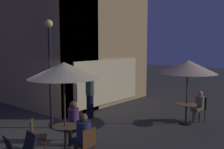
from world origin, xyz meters
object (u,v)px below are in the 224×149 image
Objects in this scene: cafe_table_0 at (65,134)px; cafe_chair_0 at (35,134)px; patio_umbrella_0 at (64,71)px; patron_seated_0 at (82,134)px; patron_seated_1 at (73,120)px; patio_umbrella_1 at (188,67)px; cafe_table_1 at (186,109)px; patron_standing_3 at (90,95)px; patron_seated_2 at (199,104)px; cafe_chair_2 at (75,124)px; cafe_chair_3 at (201,107)px; cafe_chair_1 at (86,142)px; street_lamp_near_corner at (50,58)px.

cafe_table_0 is 0.80m from cafe_chair_0.
patio_umbrella_0 is 1.74m from patron_seated_0.
patio_umbrella_1 is at bearing 124.09° from patron_seated_1.
patio_umbrella_1 is at bearing 90.00° from cafe_table_1.
patron_seated_1 is 0.70× the size of patron_standing_3.
patron_seated_0 reaches higher than patron_seated_2.
cafe_table_0 is at bearing -0.00° from cafe_chair_0.
cafe_chair_2 is (-3.86, 1.95, -1.63)m from patio_umbrella_1.
patron_seated_2 is at bearing -0.00° from cafe_chair_3.
cafe_chair_1 is 5.35m from patron_seated_2.
patio_umbrella_0 is 1.97× the size of patron_seated_1.
patio_umbrella_0 reaches higher than cafe_chair_2.
cafe_table_1 is 4.33m from cafe_chair_2.
patron_seated_2 is (5.28, -0.87, 0.17)m from cafe_chair_1.
cafe_chair_0 is 0.76× the size of patron_seated_1.
cafe_chair_1 is 0.23m from patron_seated_0.
patron_seated_0 is (-4.63, 0.79, 0.14)m from cafe_table_1.
patron_seated_2 is at bearing -19.07° from patio_umbrella_1.
patio_umbrella_0 is (0.00, 0.00, 1.75)m from cafe_table_0.
cafe_chair_3 is 0.74× the size of patron_seated_1.
cafe_table_1 reaches higher than cafe_table_0.
patron_seated_2 is at bearing 123.55° from cafe_chair_2.
cafe_table_0 is at bearing -117.44° from street_lamp_near_corner.
patron_seated_1 is (0.64, 1.09, 0.01)m from patron_seated_0.
patron_seated_0 reaches higher than cafe_table_0.
patio_umbrella_1 reaches higher than patron_seated_1.
cafe_chair_3 reaches higher than cafe_chair_2.
cafe_table_0 is 0.97× the size of cafe_table_1.
street_lamp_near_corner is 5.39m from cafe_table_1.
patron_seated_0 is 5.37m from patron_seated_2.
cafe_table_1 is 5.14m from patio_umbrella_0.
cafe_chair_3 is at bearing 125.05° from patron_seated_1.
cafe_chair_1 is at bearing -27.01° from cafe_chair_0.
cafe_chair_1 is 0.96× the size of cafe_chair_2.
patio_umbrella_0 is 1.04× the size of patio_umbrella_1.
patron_seated_0 is at bearing 170.36° from patio_umbrella_1.
cafe_table_1 is at bearing -95.52° from cafe_chair_1.
patron_standing_3 is at bearing -37.63° from cafe_chair_3.
cafe_chair_3 reaches higher than cafe_table_1.
cafe_chair_3 is (4.64, -2.22, 0.01)m from cafe_chair_2.
patio_umbrella_0 is at bearing 0.00° from patron_seated_1.
cafe_chair_3 is 0.19m from patron_seated_2.
patron_seated_2 reaches higher than cafe_table_1.
cafe_chair_3 is at bearing -19.07° from cafe_table_1.
cafe_chair_1 is at bearing -92.38° from patio_umbrella_0.
cafe_table_1 is at bearing 122.51° from cafe_chair_2.
patron_seated_1 is at bearing -25.44° from cafe_chair_1.
street_lamp_near_corner is at bearing 134.91° from patio_umbrella_1.
street_lamp_near_corner is at bearing -19.13° from patron_seated_0.
cafe_chair_2 is at bearing -31.07° from patron_seated_0.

